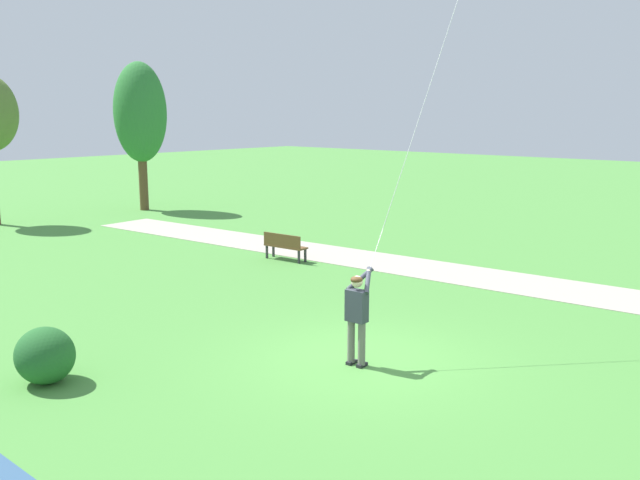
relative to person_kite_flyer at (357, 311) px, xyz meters
The scene contains 6 objects.
ground_plane 1.08m from the person_kite_flyer, 13.54° to the left, with size 120.00×120.00×0.00m, color #4C8E3D.
walkway_path 8.07m from the person_kite_flyer, 14.96° to the left, with size 2.40×32.00×0.02m, color #ADA393.
person_kite_flyer is the anchor object (origin of this frame).
park_bench_near_walkway 9.37m from the person_kite_flyer, 52.63° to the left, with size 0.54×1.53×0.88m.
tree_behind_path 22.96m from the person_kite_flyer, 65.40° to the left, with size 2.38×2.71×7.04m.
lakeside_shrub 5.58m from the person_kite_flyer, 140.04° to the left, with size 1.00×1.09×1.00m, color #236028.
Camera 1 is at (-9.81, -7.53, 4.67)m, focal length 38.13 mm.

